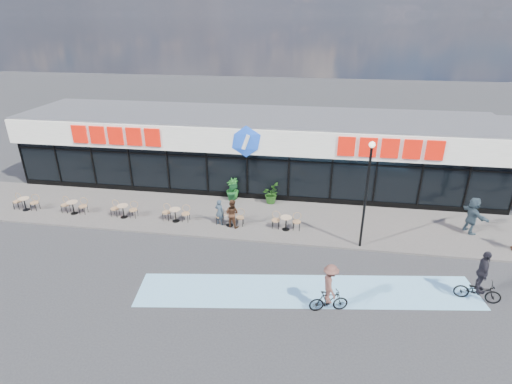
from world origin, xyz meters
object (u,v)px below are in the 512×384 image
potted_plant_mid (232,189)px  patron_left (220,212)px  potted_plant_right (271,194)px  pedestrian_b (472,215)px  patron_right (232,213)px  cyclist_b (480,282)px  bistro_set_0 (26,202)px  potted_plant_left (232,191)px  cyclist_a (330,290)px  lamp_post (367,187)px

potted_plant_mid → patron_left: size_ratio=0.91×
potted_plant_right → pedestrian_b: 10.85m
patron_left → pedestrian_b: size_ratio=0.74×
patron_right → cyclist_b: 11.68m
potted_plant_mid → patron_left: (-0.00, -3.31, 0.07)m
bistro_set_0 → potted_plant_right: potted_plant_right is taller
potted_plant_left → cyclist_b: cyclist_b is taller
potted_plant_right → cyclist_b: size_ratio=0.52×
cyclist_b → cyclist_a: bearing=-165.3°
pedestrian_b → bistro_set_0: bearing=72.7°
patron_left → bistro_set_0: bearing=18.9°
bistro_set_0 → potted_plant_right: size_ratio=1.31×
bistro_set_0 → cyclist_a: (17.27, -6.02, 0.40)m
lamp_post → patron_right: bearing=171.7°
lamp_post → cyclist_b: 5.91m
patron_left → cyclist_b: 12.40m
pedestrian_b → cyclist_b: bearing=145.6°
potted_plant_left → potted_plant_right: potted_plant_left is taller
bistro_set_0 → cyclist_b: cyclist_b is taller
pedestrian_b → cyclist_a: (-7.31, -7.15, -0.12)m
potted_plant_right → cyclist_a: cyclist_a is taller
lamp_post → potted_plant_mid: 8.89m
lamp_post → potted_plant_left: lamp_post is taller
patron_right → pedestrian_b: pedestrian_b is taller
cyclist_a → potted_plant_right: bearing=110.2°
patron_right → pedestrian_b: size_ratio=0.80×
lamp_post → bistro_set_0: size_ratio=3.45×
pedestrian_b → cyclist_b: 5.80m
potted_plant_right → bistro_set_0: bearing=-167.5°
patron_right → potted_plant_mid: bearing=-61.5°
bistro_set_0 → potted_plant_right: 14.26m
potted_plant_left → lamp_post: bearing=-30.0°
bistro_set_0 → pedestrian_b: size_ratio=0.79×
potted_plant_right → patron_left: patron_left is taller
potted_plant_left → patron_left: 3.09m
bistro_set_0 → patron_right: (12.26, -0.19, 0.33)m
cyclist_a → cyclist_b: bearing=14.7°
lamp_post → pedestrian_b: (5.73, 2.28, -2.16)m
potted_plant_right → pedestrian_b: pedestrian_b is taller
potted_plant_left → patron_left: bearing=-90.7°
potted_plant_left → cyclist_a: (5.69, -9.07, 0.27)m
lamp_post → potted_plant_right: bearing=139.3°
patron_right → cyclist_a: bearing=147.5°
potted_plant_left → cyclist_a: 10.70m
bistro_set_0 → potted_plant_right: bearing=12.5°
patron_right → cyclist_a: cyclist_a is taller
bistro_set_0 → cyclist_b: (23.13, -4.49, 0.33)m
lamp_post → potted_plant_mid: size_ratio=4.00×
lamp_post → pedestrian_b: lamp_post is taller
potted_plant_mid → patron_left: bearing=-90.1°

